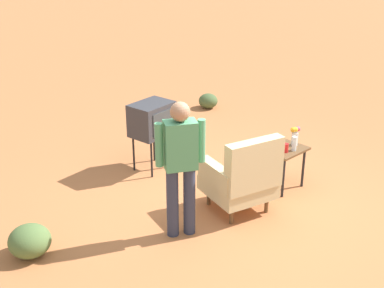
# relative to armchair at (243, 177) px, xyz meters

# --- Properties ---
(ground_plane) EXTENTS (60.00, 60.00, 0.00)m
(ground_plane) POSITION_rel_armchair_xyz_m (-0.08, -0.10, -0.50)
(ground_plane) COLOR #B76B3D
(armchair) EXTENTS (0.92, 0.94, 1.06)m
(armchair) POSITION_rel_armchair_xyz_m (0.00, 0.00, 0.00)
(armchair) COLOR brown
(armchair) RESTS_ON ground
(side_table) EXTENTS (0.56, 0.56, 0.60)m
(side_table) POSITION_rel_armchair_xyz_m (-0.91, -0.11, 0.01)
(side_table) COLOR black
(side_table) RESTS_ON ground
(tv_on_stand) EXTENTS (0.65, 0.52, 1.03)m
(tv_on_stand) POSITION_rel_armchair_xyz_m (0.01, -1.75, 0.28)
(tv_on_stand) COLOR black
(tv_on_stand) RESTS_ON ground
(person_standing) EXTENTS (0.51, 0.37, 1.64)m
(person_standing) POSITION_rel_armchair_xyz_m (0.90, -0.16, 0.44)
(person_standing) COLOR #2D3347
(person_standing) RESTS_ON ground
(bottle_short_clear) EXTENTS (0.06, 0.06, 0.20)m
(bottle_short_clear) POSITION_rel_armchair_xyz_m (-0.93, 0.07, 0.20)
(bottle_short_clear) COLOR silver
(bottle_short_clear) RESTS_ON side_table
(soda_can_red) EXTENTS (0.07, 0.07, 0.12)m
(soda_can_red) POSITION_rel_armchair_xyz_m (-0.81, 0.03, 0.16)
(soda_can_red) COLOR red
(soda_can_red) RESTS_ON side_table
(flower_vase) EXTENTS (0.15, 0.10, 0.27)m
(flower_vase) POSITION_rel_armchair_xyz_m (-1.09, -0.03, 0.24)
(flower_vase) COLOR silver
(flower_vase) RESTS_ON side_table
(shrub_mid) EXTENTS (0.38, 0.38, 0.29)m
(shrub_mid) POSITION_rel_armchair_xyz_m (-2.55, -3.15, -0.35)
(shrub_mid) COLOR #475B33
(shrub_mid) RESTS_ON ground
(shrub_far) EXTENTS (0.47, 0.47, 0.36)m
(shrub_far) POSITION_rel_armchair_xyz_m (2.40, -0.98, -0.32)
(shrub_far) COLOR #516B38
(shrub_far) RESTS_ON ground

